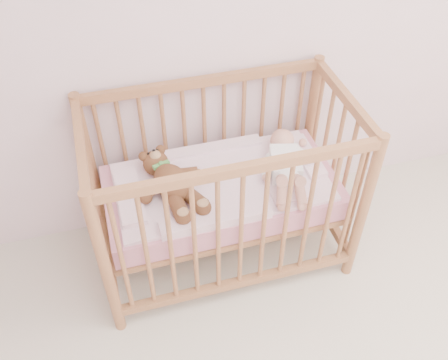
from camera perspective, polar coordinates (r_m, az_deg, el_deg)
name	(u,v)px	position (r m, az deg, el deg)	size (l,w,h in m)	color
crib	(221,190)	(2.66, -0.29, -1.15)	(1.36, 0.76, 1.00)	#A87247
mattress	(221,192)	(2.67, -0.29, -1.38)	(1.22, 0.62, 0.13)	pink
blanket	(221,182)	(2.62, -0.30, -0.22)	(1.10, 0.58, 0.06)	#F4A8C3
baby	(286,162)	(2.64, 7.07, 2.09)	(0.28, 0.59, 0.14)	white
teddy_bear	(172,182)	(2.51, -5.94, -0.26)	(0.38, 0.54, 0.15)	brown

